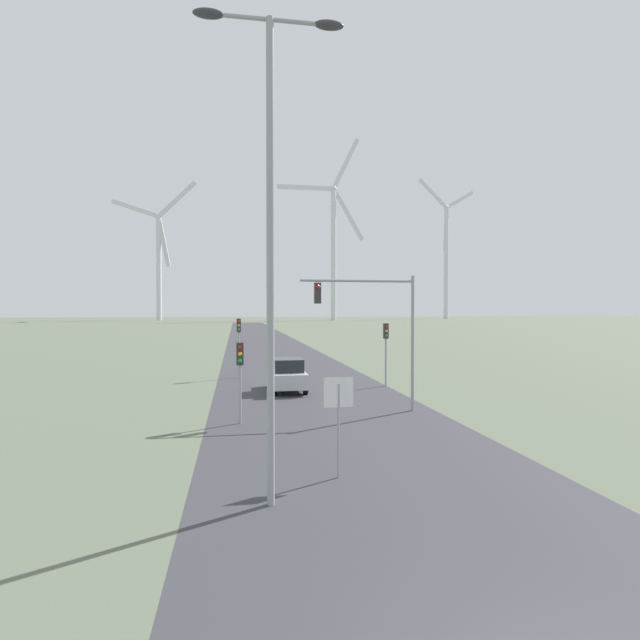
# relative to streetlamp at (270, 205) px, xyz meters

# --- Properties ---
(road_surface) EXTENTS (10.00, 240.00, 0.01)m
(road_surface) POSITION_rel_streetlamp_xyz_m (3.03, 41.20, -6.96)
(road_surface) COLOR #38383D
(road_surface) RESTS_ON ground
(streetlamp) EXTENTS (3.44, 0.32, 11.26)m
(streetlamp) POSITION_rel_streetlamp_xyz_m (0.00, 0.00, 0.00)
(streetlamp) COLOR #93999E
(streetlamp) RESTS_ON ground
(stop_sign_near) EXTENTS (0.81, 0.07, 2.72)m
(stop_sign_near) POSITION_rel_streetlamp_xyz_m (1.93, 1.56, -5.05)
(stop_sign_near) COLOR #93999E
(stop_sign_near) RESTS_ON ground
(traffic_light_post_near_left) EXTENTS (0.28, 0.33, 3.24)m
(traffic_light_post_near_left) POSITION_rel_streetlamp_xyz_m (-0.64, 8.47, -4.58)
(traffic_light_post_near_left) COLOR #93999E
(traffic_light_post_near_left) RESTS_ON ground
(traffic_light_post_near_right) EXTENTS (0.28, 0.34, 3.72)m
(traffic_light_post_near_right) POSITION_rel_streetlamp_xyz_m (7.95, 16.85, -4.22)
(traffic_light_post_near_right) COLOR #93999E
(traffic_light_post_near_right) RESTS_ON ground
(traffic_light_post_mid_left) EXTENTS (0.28, 0.34, 3.94)m
(traffic_light_post_mid_left) POSITION_rel_streetlamp_xyz_m (-0.62, 21.93, -4.07)
(traffic_light_post_mid_left) COLOR #93999E
(traffic_light_post_mid_left) RESTS_ON ground
(traffic_light_mast_overhead) EXTENTS (5.15, 0.35, 6.05)m
(traffic_light_mast_overhead) POSITION_rel_streetlamp_xyz_m (5.22, 9.75, -2.59)
(traffic_light_mast_overhead) COLOR #93999E
(traffic_light_mast_overhead) RESTS_ON ground
(car_approaching) EXTENTS (1.88, 4.10, 1.83)m
(car_approaching) POSITION_rel_streetlamp_xyz_m (2.04, 16.06, -6.05)
(car_approaching) COLOR #B7BCC1
(car_approaching) RESTS_ON ground
(wind_turbine_left) EXTENTS (36.10, 9.86, 58.24)m
(wind_turbine_left) POSITION_rel_streetlamp_xyz_m (-32.72, 206.08, 20.39)
(wind_turbine_left) COLOR silver
(wind_turbine_left) RESTS_ON ground
(wind_turbine_center) EXTENTS (37.74, 8.82, 76.79)m
(wind_turbine_center) POSITION_rel_streetlamp_xyz_m (39.15, 192.12, 26.79)
(wind_turbine_center) COLOR silver
(wind_turbine_center) RESTS_ON ground
(wind_turbine_right) EXTENTS (34.66, 14.66, 66.44)m
(wind_turbine_right) POSITION_rel_streetlamp_xyz_m (100.85, 219.60, 26.13)
(wind_turbine_right) COLOR silver
(wind_turbine_right) RESTS_ON ground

